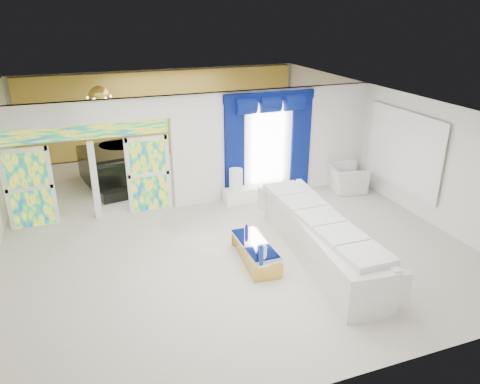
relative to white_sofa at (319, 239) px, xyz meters
name	(u,v)px	position (x,y,z in m)	size (l,w,h in m)	color
floor	(213,216)	(-1.55, 2.73, -0.43)	(12.00, 12.00, 0.00)	#B7AF9E
dividing_wall	(275,142)	(0.60, 3.73, 1.07)	(5.70, 0.18, 3.00)	white
dividing_header	(82,113)	(-4.40, 3.73, 2.29)	(4.30, 0.18, 0.55)	white
stained_panel_left	(30,188)	(-5.83, 3.73, 0.57)	(0.95, 0.04, 2.00)	#994C3F
stained_panel_right	(149,174)	(-2.98, 3.73, 0.57)	(0.95, 0.04, 2.00)	#994C3F
stained_transom	(85,132)	(-4.40, 3.73, 1.82)	(4.00, 0.05, 0.35)	#994C3F
window_pane	(268,146)	(0.35, 3.63, 1.02)	(1.00, 0.02, 2.30)	white
blue_drape_left	(234,152)	(-0.65, 3.60, 0.97)	(0.55, 0.10, 2.80)	#030345
blue_drape_right	(301,144)	(1.35, 3.60, 0.97)	(0.55, 0.10, 2.80)	#030345
blue_pelmet	(270,97)	(0.35, 3.60, 2.39)	(2.60, 0.12, 0.25)	#030345
wall_mirror	(403,150)	(3.39, 1.73, 1.12)	(0.04, 2.70, 1.90)	white
gold_curtains	(164,112)	(-1.55, 8.63, 1.07)	(9.70, 0.12, 2.90)	gold
white_sofa	(319,239)	(0.00, 0.00, 0.00)	(0.98, 4.56, 0.87)	silver
coffee_table	(256,253)	(-1.35, 0.30, -0.25)	(0.55, 1.66, 0.37)	gold
console_table	(246,195)	(-0.41, 3.33, -0.23)	(1.24, 0.39, 0.41)	white
table_lamp	(236,179)	(-0.71, 3.33, 0.27)	(0.36, 0.36, 0.58)	silver
armchair	(345,178)	(2.65, 3.17, -0.06)	(1.14, 1.00, 0.74)	silver
grand_piano	(110,166)	(-3.75, 6.29, 0.06)	(1.51, 1.97, 1.00)	black
piano_bench	(117,195)	(-3.75, 4.69, -0.29)	(0.85, 0.33, 0.28)	black
tv_console	(28,194)	(-6.03, 4.96, -0.02)	(0.57, 0.52, 0.83)	tan
chandelier	(99,96)	(-3.85, 6.13, 2.22)	(0.60, 0.60, 0.60)	gold
decanters	(258,245)	(-1.37, 0.16, 0.02)	(0.23, 1.13, 0.21)	navy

